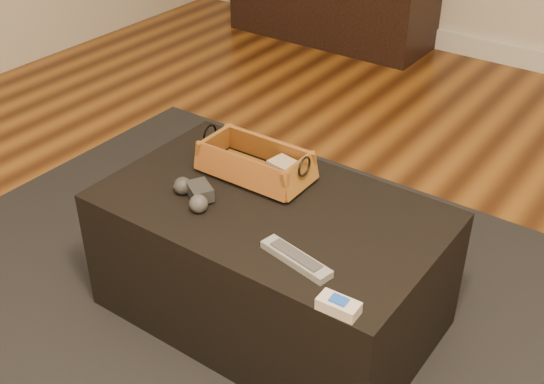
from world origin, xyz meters
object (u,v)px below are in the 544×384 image
Objects in this scene: ottoman at (270,261)px; wicker_basket at (255,164)px; silver_remote at (296,259)px; tv_remote at (248,170)px; game_controller at (194,193)px; cream_gadget at (339,306)px.

wicker_basket reaches higher than ottoman.
tv_remote is at bearing 143.18° from silver_remote.
silver_remote is at bearing -9.05° from game_controller.
cream_gadget is (0.18, -0.09, 0.01)m from silver_remote.
silver_remote is (0.40, -0.06, -0.02)m from game_controller.
game_controller is 1.69× the size of cream_gadget.
wicker_basket is 2.10× the size of game_controller.
tv_remote is (-0.15, 0.09, 0.23)m from ottoman.
wicker_basket is at bearing 74.67° from game_controller.
ottoman is 0.35m from silver_remote.
wicker_basket is 3.55× the size of cream_gadget.
cream_gadget reaches higher than silver_remote.
silver_remote is (0.34, -0.28, -0.03)m from wicker_basket.
cream_gadget is at bearing -35.70° from wicker_basket.
game_controller is at bearing -108.29° from tv_remote.
game_controller is (-0.19, -0.12, 0.24)m from ottoman.
ottoman is 0.29m from tv_remote.
tv_remote is 0.65m from cream_gadget.
tv_remote is at bearing 146.19° from cream_gadget.
tv_remote is at bearing -142.47° from wicker_basket.
wicker_basket is at bearing 30.87° from tv_remote.
wicker_basket is at bearing 140.39° from silver_remote.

